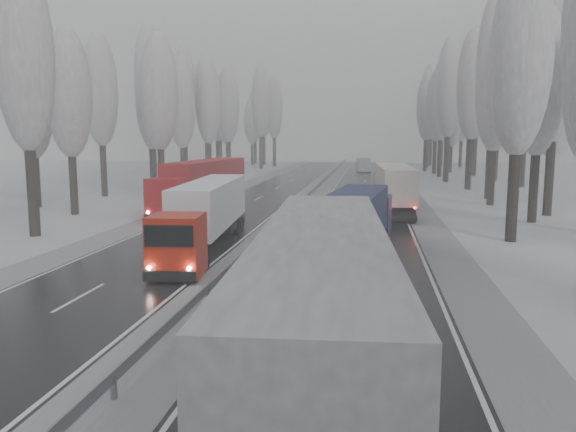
% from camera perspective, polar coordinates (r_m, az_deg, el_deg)
% --- Properties ---
extents(carriageway_right, '(7.50, 200.00, 0.03)m').
position_cam_1_polar(carriageway_right, '(38.57, 7.11, -1.36)').
color(carriageway_right, black).
rests_on(carriageway_right, ground).
extents(carriageway_left, '(7.50, 200.00, 0.03)m').
position_cam_1_polar(carriageway_left, '(40.17, -8.03, -0.99)').
color(carriageway_left, black).
rests_on(carriageway_left, ground).
extents(median_slush, '(3.00, 200.00, 0.04)m').
position_cam_1_polar(median_slush, '(39.03, -0.61, -1.17)').
color(median_slush, '#94969B').
rests_on(median_slush, ground).
extents(shoulder_right, '(2.40, 200.00, 0.04)m').
position_cam_1_polar(shoulder_right, '(38.79, 14.45, -1.49)').
color(shoulder_right, '#94969B').
rests_on(shoulder_right, ground).
extents(shoulder_left, '(2.40, 200.00, 0.04)m').
position_cam_1_polar(shoulder_left, '(41.83, -14.55, -0.81)').
color(shoulder_left, '#94969B').
rests_on(shoulder_left, ground).
extents(median_guardrail, '(0.12, 200.00, 0.76)m').
position_cam_1_polar(median_guardrail, '(38.93, -0.62, -0.34)').
color(median_guardrail, slate).
rests_on(median_guardrail, ground).
extents(tree_18, '(3.60, 3.60, 16.58)m').
position_cam_1_polar(tree_18, '(36.35, 22.56, 14.43)').
color(tree_18, black).
rests_on(tree_18, ground).
extents(tree_20, '(3.60, 3.60, 15.71)m').
position_cam_1_polar(tree_20, '(44.97, 24.24, 12.30)').
color(tree_20, black).
rests_on(tree_20, ground).
extents(tree_21, '(3.60, 3.60, 18.62)m').
position_cam_1_polar(tree_21, '(49.59, 25.64, 13.92)').
color(tree_21, black).
rests_on(tree_21, ground).
extents(tree_22, '(3.60, 3.60, 15.86)m').
position_cam_1_polar(tree_22, '(54.90, 20.35, 11.72)').
color(tree_22, black).
rests_on(tree_22, ground).
extents(tree_23, '(3.60, 3.60, 13.55)m').
position_cam_1_polar(tree_23, '(60.23, 25.43, 9.68)').
color(tree_23, black).
rests_on(tree_23, ground).
extents(tree_24, '(3.60, 3.60, 20.49)m').
position_cam_1_polar(tree_24, '(60.63, 20.25, 14.14)').
color(tree_24, black).
rests_on(tree_24, ground).
extents(tree_25, '(3.60, 3.60, 19.44)m').
position_cam_1_polar(tree_25, '(66.09, 25.52, 12.74)').
color(tree_25, black).
rests_on(tree_25, ground).
extents(tree_26, '(3.60, 3.60, 18.78)m').
position_cam_1_polar(tree_26, '(70.50, 18.21, 12.44)').
color(tree_26, black).
rests_on(tree_26, ground).
extents(tree_27, '(3.60, 3.60, 17.62)m').
position_cam_1_polar(tree_27, '(75.82, 23.10, 11.30)').
color(tree_27, black).
rests_on(tree_27, ground).
extents(tree_28, '(3.60, 3.60, 19.62)m').
position_cam_1_polar(tree_28, '(80.90, 16.05, 12.30)').
color(tree_28, black).
rests_on(tree_28, ground).
extents(tree_29, '(3.60, 3.60, 18.11)m').
position_cam_1_polar(tree_29, '(86.00, 20.63, 11.19)').
color(tree_29, black).
rests_on(tree_29, ground).
extents(tree_30, '(3.60, 3.60, 17.86)m').
position_cam_1_polar(tree_30, '(90.51, 15.34, 11.14)').
color(tree_30, black).
rests_on(tree_30, ground).
extents(tree_31, '(3.60, 3.60, 18.58)m').
position_cam_1_polar(tree_31, '(95.34, 18.66, 11.11)').
color(tree_31, black).
rests_on(tree_31, ground).
extents(tree_32, '(3.60, 3.60, 17.33)m').
position_cam_1_polar(tree_32, '(97.95, 14.84, 10.71)').
color(tree_32, black).
rests_on(tree_32, ground).
extents(tree_33, '(3.60, 3.60, 14.33)m').
position_cam_1_polar(tree_33, '(102.22, 16.32, 9.46)').
color(tree_33, black).
rests_on(tree_33, ground).
extents(tree_34, '(3.60, 3.60, 17.63)m').
position_cam_1_polar(tree_34, '(104.93, 13.92, 10.66)').
color(tree_34, black).
rests_on(tree_34, ground).
extents(tree_35, '(3.60, 3.60, 18.25)m').
position_cam_1_polar(tree_35, '(110.13, 18.58, 10.55)').
color(tree_35, black).
rests_on(tree_35, ground).
extents(tree_36, '(3.60, 3.60, 20.23)m').
position_cam_1_polar(tree_36, '(114.92, 14.13, 11.24)').
color(tree_36, black).
rests_on(tree_36, ground).
extents(tree_37, '(3.60, 3.60, 16.37)m').
position_cam_1_polar(tree_37, '(119.64, 17.28, 9.81)').
color(tree_37, black).
rests_on(tree_37, ground).
extents(tree_38, '(3.60, 3.60, 17.97)m').
position_cam_1_polar(tree_38, '(125.52, 14.41, 10.29)').
color(tree_38, black).
rests_on(tree_38, ground).
extents(tree_39, '(3.60, 3.60, 16.19)m').
position_cam_1_polar(tree_39, '(129.76, 15.46, 9.67)').
color(tree_39, black).
rests_on(tree_39, ground).
extents(tree_58, '(3.60, 3.60, 17.21)m').
position_cam_1_polar(tree_58, '(39.15, -25.24, 14.38)').
color(tree_58, black).
rests_on(tree_58, ground).
extents(tree_60, '(3.60, 3.60, 14.84)m').
position_cam_1_polar(tree_60, '(48.58, -21.39, 11.43)').
color(tree_60, black).
rests_on(tree_60, ground).
extents(tree_61, '(3.60, 3.60, 13.95)m').
position_cam_1_polar(tree_61, '(54.93, -24.59, 10.21)').
color(tree_61, black).
rests_on(tree_61, ground).
extents(tree_62, '(3.60, 3.60, 16.04)m').
position_cam_1_polar(tree_62, '(55.63, -12.98, 12.08)').
color(tree_62, black).
rests_on(tree_62, ground).
extents(tree_63, '(3.60, 3.60, 16.88)m').
position_cam_1_polar(tree_63, '(62.51, -18.55, 11.91)').
color(tree_63, black).
rests_on(tree_63, ground).
extents(tree_64, '(3.60, 3.60, 15.42)m').
position_cam_1_polar(tree_64, '(65.53, -13.65, 11.08)').
color(tree_64, black).
rests_on(tree_64, ground).
extents(tree_65, '(3.60, 3.60, 19.48)m').
position_cam_1_polar(tree_65, '(70.08, -13.87, 12.99)').
color(tree_65, black).
rests_on(tree_65, ground).
extents(tree_66, '(3.60, 3.60, 15.23)m').
position_cam_1_polar(tree_66, '(74.51, -10.76, 10.69)').
color(tree_66, black).
rests_on(tree_66, ground).
extents(tree_67, '(3.60, 3.60, 17.09)m').
position_cam_1_polar(tree_67, '(78.80, -10.79, 11.42)').
color(tree_67, black).
rests_on(tree_67, ground).
extents(tree_68, '(3.60, 3.60, 16.65)m').
position_cam_1_polar(tree_68, '(80.51, -8.10, 11.20)').
color(tree_68, black).
rests_on(tree_68, ground).
extents(tree_69, '(3.60, 3.60, 19.35)m').
position_cam_1_polar(tree_69, '(85.88, -10.52, 12.10)').
color(tree_69, black).
rests_on(tree_69, ground).
extents(tree_70, '(3.60, 3.60, 17.09)m').
position_cam_1_polar(tree_70, '(90.17, -6.10, 11.08)').
color(tree_70, black).
rests_on(tree_70, ground).
extents(tree_71, '(3.60, 3.60, 19.61)m').
position_cam_1_polar(tree_71, '(95.38, -8.34, 11.84)').
color(tree_71, black).
rests_on(tree_71, ground).
extents(tree_72, '(3.60, 3.60, 15.11)m').
position_cam_1_polar(tree_72, '(99.80, -6.21, 10.06)').
color(tree_72, black).
rests_on(tree_72, ground).
extents(tree_73, '(3.60, 3.60, 17.22)m').
position_cam_1_polar(tree_73, '(104.46, -7.22, 10.70)').
color(tree_73, black).
rests_on(tree_73, ground).
extents(tree_74, '(3.60, 3.60, 19.68)m').
position_cam_1_polar(tree_74, '(109.60, -2.79, 11.45)').
color(tree_74, black).
rests_on(tree_74, ground).
extents(tree_75, '(3.60, 3.60, 18.60)m').
position_cam_1_polar(tree_75, '(115.53, -6.93, 10.89)').
color(tree_75, black).
rests_on(tree_75, ground).
extents(tree_76, '(3.60, 3.60, 18.55)m').
position_cam_1_polar(tree_76, '(118.60, -1.41, 10.86)').
color(tree_76, black).
rests_on(tree_76, ground).
extents(tree_77, '(3.60, 3.60, 14.32)m').
position_cam_1_polar(tree_77, '(123.49, -3.69, 9.48)').
color(tree_77, black).
rests_on(tree_77, ground).
extents(tree_78, '(3.60, 3.60, 19.55)m').
position_cam_1_polar(tree_78, '(125.74, -2.49, 10.99)').
color(tree_78, black).
rests_on(tree_78, ground).
extents(tree_79, '(3.60, 3.60, 17.07)m').
position_cam_1_polar(tree_79, '(130.13, -3.37, 10.19)').
color(tree_79, black).
rests_on(tree_79, ground).
extents(truck_grey_tarp, '(3.61, 16.94, 4.31)m').
position_cam_1_polar(truck_grey_tarp, '(13.86, 3.67, -7.88)').
color(truck_grey_tarp, '#515257').
rests_on(truck_grey_tarp, ground).
extents(truck_blue_box, '(3.92, 14.25, 3.62)m').
position_cam_1_polar(truck_blue_box, '(27.66, 6.82, -0.70)').
color(truck_blue_box, '#201D4A').
rests_on(truck_blue_box, ground).
extents(truck_cream_box, '(3.17, 15.29, 3.90)m').
position_cam_1_polar(truck_cream_box, '(48.15, 10.59, 3.16)').
color(truck_cream_box, gray).
rests_on(truck_cream_box, ground).
extents(box_truck_distant, '(2.64, 7.07, 2.59)m').
position_cam_1_polar(box_truck_distant, '(100.80, 7.67, 5.22)').
color(box_truck_distant, silver).
rests_on(box_truck_distant, ground).
extents(truck_red_white, '(3.48, 14.69, 3.74)m').
position_cam_1_polar(truck_red_white, '(31.89, -8.21, 0.57)').
color(truck_red_white, '#A21809').
rests_on(truck_red_white, ground).
extents(truck_red_red, '(3.93, 16.67, 4.24)m').
position_cam_1_polar(truck_red_red, '(48.44, -8.74, 3.47)').
color(truck_red_red, '#9E090F').
rests_on(truck_red_red, ground).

